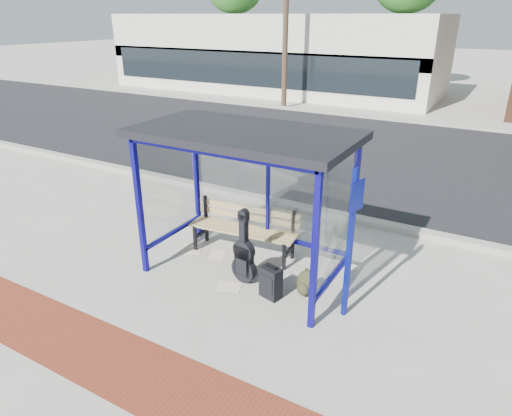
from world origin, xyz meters
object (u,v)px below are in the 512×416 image
Objects in this scene: suitcase at (271,283)px; backpack at (306,284)px; guitar_bag at (244,257)px; bench at (244,227)px.

backpack is (0.44, 0.34, -0.06)m from suitcase.
guitar_bag is 2.92× the size of backpack.
bench is at bearing 129.00° from guitar_bag.
backpack is at bearing 16.13° from guitar_bag.
guitar_bag is at bearing -166.30° from backpack.
suitcase is 1.36× the size of backpack.
bench is 1.69m from backpack.
guitar_bag reaches higher than bench.
suitcase is at bearing -10.09° from guitar_bag.
guitar_bag is 0.64m from suitcase.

